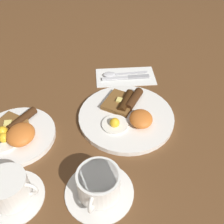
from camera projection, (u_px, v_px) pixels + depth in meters
ground_plane at (126, 118)px, 0.79m from camera, size 3.00×3.00×0.00m
breakfast_plate_near at (127, 115)px, 0.78m from camera, size 0.28×0.28×0.05m
breakfast_plate_far at (16, 134)px, 0.72m from camera, size 0.22×0.22×0.05m
teacup_near at (99, 185)px, 0.59m from camera, size 0.16×0.16×0.07m
teacup_far at (10, 190)px, 0.58m from camera, size 0.14×0.14×0.08m
napkin at (125, 76)px, 0.94m from camera, size 0.13×0.22×0.01m
knife at (128, 77)px, 0.93m from camera, size 0.03×0.17×0.01m
spoon at (114, 74)px, 0.94m from camera, size 0.04×0.16×0.01m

